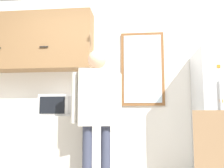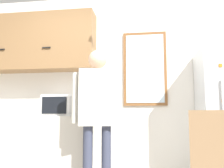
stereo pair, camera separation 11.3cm
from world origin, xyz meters
TOP-DOWN VIEW (x-y plane):
  - back_wall at (0.00, 1.89)m, footprint 6.00×0.06m
  - counter at (-1.22, 1.58)m, footprint 1.97×0.56m
  - upper_cabinets at (-1.22, 1.70)m, footprint 1.97×0.35m
  - microwave at (-0.64, 1.59)m, footprint 0.47×0.43m
  - person at (-0.07, 1.14)m, footprint 0.57×0.33m
  - window at (0.48, 1.85)m, footprint 0.61×0.05m

SIDE VIEW (x-z plane):
  - counter at x=-1.22m, z-range 0.00..0.89m
  - person at x=-0.07m, z-range 0.18..1.86m
  - microwave at x=-0.64m, z-range 0.89..1.17m
  - back_wall at x=0.00m, z-range 0.00..2.70m
  - window at x=0.48m, z-range 1.03..2.10m
  - upper_cabinets at x=-1.22m, z-range 1.54..2.38m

